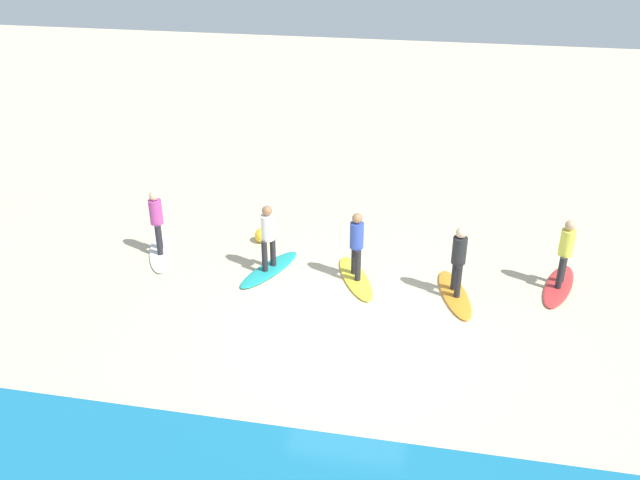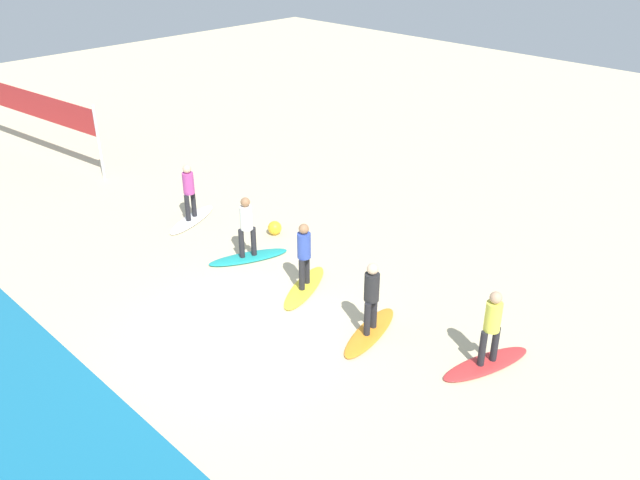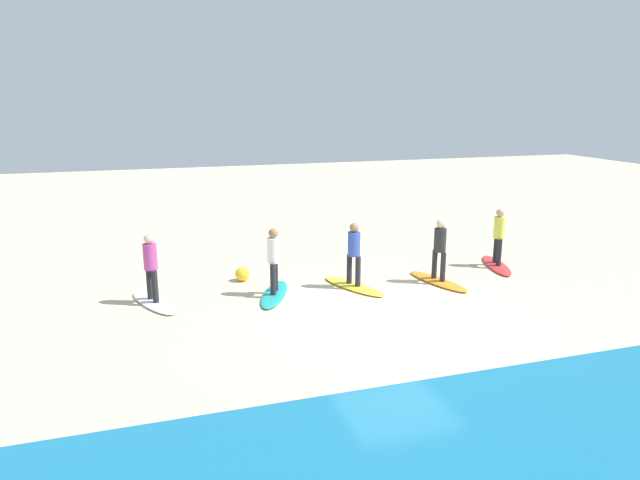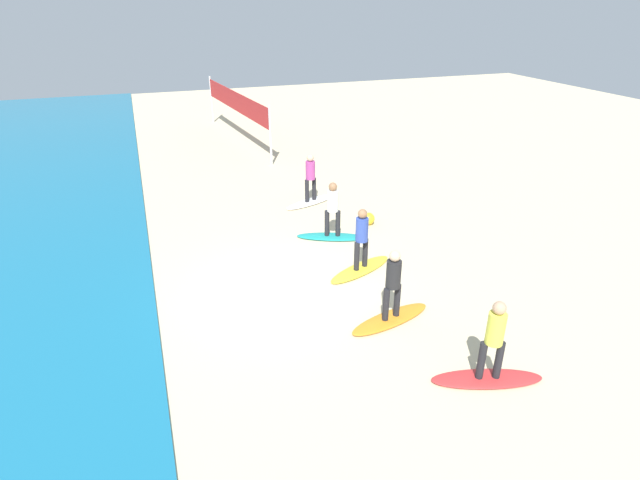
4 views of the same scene
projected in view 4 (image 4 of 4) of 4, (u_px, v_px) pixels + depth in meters
name	position (u px, v px, depth m)	size (l,w,h in m)	color
ground_plane	(284.00, 290.00, 12.48)	(60.00, 60.00, 0.00)	beige
surfboard_red	(487.00, 379.00, 9.53)	(2.10, 0.56, 0.09)	red
surfer_red	(495.00, 335.00, 9.10)	(0.32, 0.45, 1.64)	#232328
surfboard_orange	(390.00, 319.00, 11.29)	(2.10, 0.56, 0.09)	orange
surfer_orange	(393.00, 280.00, 10.86)	(0.32, 0.45, 1.64)	#232328
surfboard_yellow	(360.00, 269.00, 13.33)	(2.10, 0.56, 0.09)	yellow
surfer_yellow	(362.00, 235.00, 12.90)	(0.32, 0.43, 1.64)	#232328
surfboard_teal	(332.00, 237.00, 15.12)	(2.10, 0.56, 0.09)	teal
surfer_teal	(333.00, 206.00, 14.69)	(0.32, 0.43, 1.64)	#232328
surfboard_white	(311.00, 202.00, 17.68)	(2.10, 0.56, 0.09)	white
surfer_white	(310.00, 174.00, 17.25)	(0.32, 0.44, 1.64)	#232328
volleyball_net	(236.00, 104.00, 24.52)	(9.04, 1.15, 2.50)	silver
beach_ball	(368.00, 219.00, 15.96)	(0.39, 0.39, 0.39)	yellow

